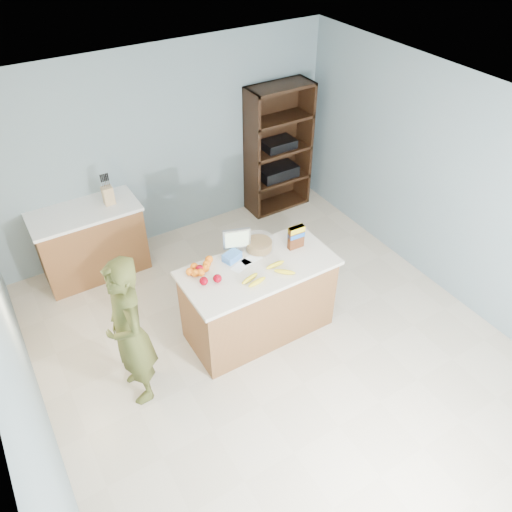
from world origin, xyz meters
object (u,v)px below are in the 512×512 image
shelving_unit (276,150)px  person (129,333)px  tv (237,240)px  counter_peninsula (258,302)px  cereal_box (296,236)px

shelving_unit → person: 3.63m
shelving_unit → tv: 2.38m
person → tv: size_ratio=5.64×
counter_peninsula → person: 1.44m
counter_peninsula → person: size_ratio=0.98×
counter_peninsula → tv: tv is taller
counter_peninsula → shelving_unit: (1.55, 2.05, 0.45)m
shelving_unit → cereal_box: shelving_unit is taller
shelving_unit → tv: shelving_unit is taller
person → tv: person is taller
shelving_unit → cereal_box: (-1.06, -1.98, 0.19)m
shelving_unit → person: shelving_unit is taller
counter_peninsula → person: (-1.39, -0.08, 0.38)m
person → cereal_box: bearing=93.4°
counter_peninsula → person: bearing=-176.8°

